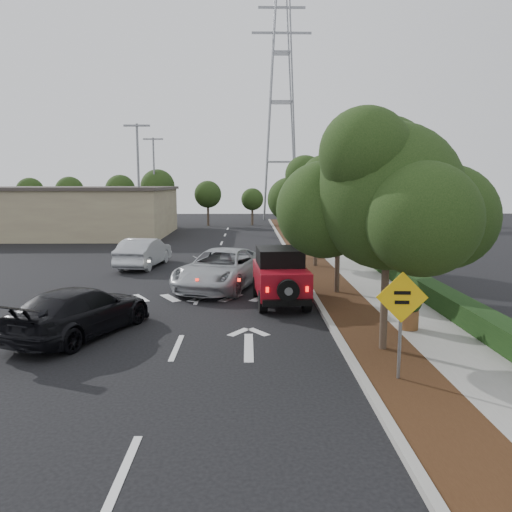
{
  "coord_description": "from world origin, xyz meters",
  "views": [
    {
      "loc": [
        1.98,
        -13.33,
        4.53
      ],
      "look_at": [
        2.25,
        3.0,
        2.12
      ],
      "focal_mm": 35.0,
      "sensor_mm": 36.0,
      "label": 1
    }
  ],
  "objects_px": {
    "silver_suv_ahead": "(222,269)",
    "speed_hump_sign": "(401,311)",
    "red_jeep": "(280,275)",
    "black_suv_oncoming": "(81,311)"
  },
  "relations": [
    {
      "from": "red_jeep",
      "to": "silver_suv_ahead",
      "type": "distance_m",
      "value": 3.6
    },
    {
      "from": "silver_suv_ahead",
      "to": "black_suv_oncoming",
      "type": "distance_m",
      "value": 7.75
    },
    {
      "from": "red_jeep",
      "to": "speed_hump_sign",
      "type": "height_order",
      "value": "speed_hump_sign"
    },
    {
      "from": "red_jeep",
      "to": "speed_hump_sign",
      "type": "xyz_separation_m",
      "value": [
        2.21,
        -7.82,
        0.65
      ]
    },
    {
      "from": "silver_suv_ahead",
      "to": "speed_hump_sign",
      "type": "height_order",
      "value": "speed_hump_sign"
    },
    {
      "from": "black_suv_oncoming",
      "to": "silver_suv_ahead",
      "type": "bearing_deg",
      "value": -97.53
    },
    {
      "from": "silver_suv_ahead",
      "to": "speed_hump_sign",
      "type": "xyz_separation_m",
      "value": [
        4.56,
        -10.54,
        0.87
      ]
    },
    {
      "from": "red_jeep",
      "to": "silver_suv_ahead",
      "type": "relative_size",
      "value": 0.69
    },
    {
      "from": "red_jeep",
      "to": "silver_suv_ahead",
      "type": "xyz_separation_m",
      "value": [
        -2.34,
        2.73,
        -0.22
      ]
    },
    {
      "from": "speed_hump_sign",
      "to": "black_suv_oncoming",
      "type": "bearing_deg",
      "value": 158.5
    }
  ]
}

